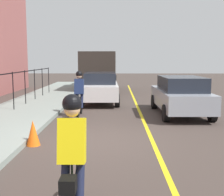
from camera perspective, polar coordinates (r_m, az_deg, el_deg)
ground_plane at (r=8.55m, az=-3.15°, el=-8.08°), size 80.00×80.00×0.00m
lane_line_centre at (r=8.59m, az=7.66°, el=-8.05°), size 36.00×0.12×0.01m
cyclist_lead at (r=11.92m, az=-6.26°, el=0.77°), size 1.71×0.36×1.83m
cyclist_follow at (r=4.17m, az=-7.49°, el=-11.85°), size 1.71×0.36×1.83m
patrol_sedan at (r=12.61m, az=12.90°, el=0.59°), size 4.44×2.00×1.58m
parked_sedan_rear at (r=15.77m, az=-2.27°, el=2.11°), size 4.46×2.04×1.58m
box_truck_background at (r=22.43m, az=-2.40°, el=5.54°), size 6.71×2.54×2.78m
traffic_cone_near at (r=8.25m, az=-14.81°, el=-6.46°), size 0.36×0.36×0.68m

